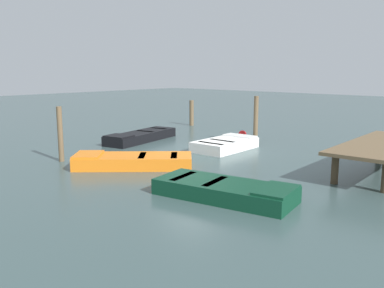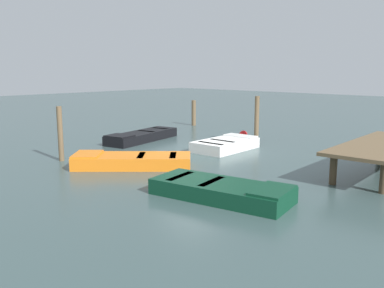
{
  "view_description": "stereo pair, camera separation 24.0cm",
  "coord_description": "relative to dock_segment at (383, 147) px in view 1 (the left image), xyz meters",
  "views": [
    {
      "loc": [
        11.5,
        10.37,
        3.16
      ],
      "look_at": [
        0.0,
        0.0,
        0.35
      ],
      "focal_mm": 38.65,
      "sensor_mm": 36.0,
      "label": 1
    },
    {
      "loc": [
        11.33,
        10.55,
        3.16
      ],
      "look_at": [
        0.0,
        0.0,
        0.35
      ],
      "focal_mm": 38.65,
      "sensor_mm": 36.0,
      "label": 2
    }
  ],
  "objects": [
    {
      "name": "mooring_piling_mid_right",
      "position": [
        -4.29,
        -11.74,
        -0.13
      ],
      "size": [
        0.24,
        0.24,
        1.43
      ],
      "primitive_type": "cylinder",
      "color": "brown",
      "rests_on": "ground_plane"
    },
    {
      "name": "rowboat_black",
      "position": [
        1.09,
        -9.93,
        -0.63
      ],
      "size": [
        4.04,
        1.9,
        0.46
      ],
      "rotation": [
        0.0,
        0.0,
        0.2
      ],
      "color": "black",
      "rests_on": "ground_plane"
    },
    {
      "name": "dock_segment",
      "position": [
        0.0,
        0.0,
        0.0
      ],
      "size": [
        5.21,
        2.08,
        0.95
      ],
      "rotation": [
        0.0,
        0.0,
        0.04
      ],
      "color": "brown",
      "rests_on": "ground_plane"
    },
    {
      "name": "mooring_piling_center",
      "position": [
        -1.77,
        -5.76,
        0.18
      ],
      "size": [
        0.19,
        0.19,
        2.04
      ],
      "primitive_type": "cylinder",
      "color": "brown",
      "rests_on": "ground_plane"
    },
    {
      "name": "marker_buoy",
      "position": [
        -1.92,
        -6.55,
        -0.56
      ],
      "size": [
        0.36,
        0.36,
        0.48
      ],
      "color": "#262626",
      "rests_on": "ground_plane"
    },
    {
      "name": "rowboat_orange",
      "position": [
        4.58,
        -6.31,
        -0.63
      ],
      "size": [
        3.54,
        3.66,
        0.46
      ],
      "rotation": [
        0.0,
        0.0,
        5.46
      ],
      "color": "orange",
      "rests_on": "ground_plane"
    },
    {
      "name": "ground_plane",
      "position": [
        1.56,
        -6.43,
        -0.84
      ],
      "size": [
        80.0,
        80.0,
        0.0
      ],
      "primitive_type": "plane",
      "color": "#384C4C"
    },
    {
      "name": "rowboat_white",
      "position": [
        0.16,
        -5.9,
        -0.63
      ],
      "size": [
        2.76,
        1.6,
        0.46
      ],
      "rotation": [
        0.0,
        0.0,
        3.18
      ],
      "color": "silver",
      "rests_on": "ground_plane"
    },
    {
      "name": "mooring_piling_far_left",
      "position": [
        5.67,
        -8.84,
        0.11
      ],
      "size": [
        0.18,
        0.18,
        1.91
      ],
      "primitive_type": "cylinder",
      "color": "brown",
      "rests_on": "ground_plane"
    },
    {
      "name": "rowboat_dark_green",
      "position": [
        5.19,
        -2.04,
        -0.63
      ],
      "size": [
        1.97,
        3.66,
        0.46
      ],
      "rotation": [
        0.0,
        0.0,
        1.75
      ],
      "color": "#0C3823",
      "rests_on": "ground_plane"
    }
  ]
}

